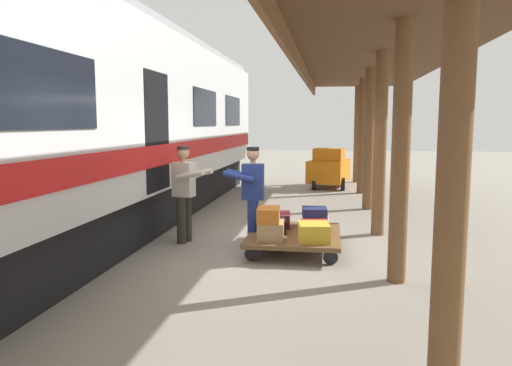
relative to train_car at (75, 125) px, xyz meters
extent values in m
plane|color=gray|center=(-3.49, 0.00, -2.06)|extent=(60.00, 60.00, 0.00)
cylinder|color=brown|center=(-5.29, -9.68, -0.36)|extent=(0.24, 0.24, 3.40)
cylinder|color=brown|center=(-5.29, -6.91, -0.36)|extent=(0.24, 0.24, 3.40)
cylinder|color=brown|center=(-5.29, -4.15, -0.36)|extent=(0.24, 0.24, 3.40)
cylinder|color=brown|center=(-5.29, -1.38, -0.36)|extent=(0.24, 0.24, 3.40)
cylinder|color=brown|center=(-5.29, 1.38, -0.36)|extent=(0.24, 0.24, 3.40)
cylinder|color=brown|center=(-5.29, 4.15, -0.36)|extent=(0.24, 0.24, 3.40)
cube|color=#4E3520|center=(-5.29, 0.00, 1.42)|extent=(3.20, 20.16, 0.16)
cube|color=brown|center=(-3.74, 0.00, 1.19)|extent=(0.08, 20.16, 0.30)
cube|color=silver|center=(0.00, 0.00, 0.29)|extent=(3.00, 18.04, 2.90)
cube|color=black|center=(0.00, 0.00, -1.61)|extent=(2.55, 17.13, 0.90)
cube|color=#99999E|center=(0.00, 0.00, 1.84)|extent=(2.76, 17.67, 0.20)
cube|color=red|center=(-1.51, 0.00, -0.51)|extent=(0.03, 17.67, 0.36)
cube|color=black|center=(-1.51, -6.31, 0.39)|extent=(0.02, 1.98, 0.84)
cube|color=black|center=(-1.51, -3.16, 0.39)|extent=(0.02, 1.98, 0.84)
cube|color=black|center=(-1.51, 3.16, 0.39)|extent=(0.02, 1.98, 0.84)
cube|color=black|center=(-1.45, 0.00, -0.11)|extent=(0.12, 1.10, 2.00)
cube|color=brown|center=(-3.83, 0.00, -1.80)|extent=(1.49, 1.83, 0.07)
cylinder|color=black|center=(-4.43, 0.73, -1.95)|extent=(0.22, 0.05, 0.22)
cylinder|color=black|center=(-3.23, 0.73, -1.95)|extent=(0.22, 0.05, 0.22)
cylinder|color=black|center=(-4.43, -0.73, -1.95)|extent=(0.22, 0.05, 0.22)
cylinder|color=black|center=(-3.23, -0.73, -1.95)|extent=(0.22, 0.05, 0.22)
cube|color=maroon|center=(-3.49, -0.50, -1.65)|extent=(0.45, 0.60, 0.24)
cube|color=black|center=(-3.49, 0.00, -1.66)|extent=(0.43, 0.50, 0.22)
cube|color=tan|center=(-3.49, 0.50, -1.63)|extent=(0.44, 0.51, 0.28)
cube|color=#AD231E|center=(-4.17, 0.00, -1.67)|extent=(0.51, 0.59, 0.20)
cube|color=beige|center=(-4.17, -0.50, -1.68)|extent=(0.45, 0.58, 0.17)
cube|color=gold|center=(-4.17, 0.50, -1.63)|extent=(0.52, 0.57, 0.28)
cube|color=#CC6B23|center=(-3.46, 0.53, -1.38)|extent=(0.38, 0.50, 0.23)
cube|color=navy|center=(-4.14, -0.53, -1.51)|extent=(0.46, 0.46, 0.17)
cylinder|color=navy|center=(-3.11, -0.20, -1.65)|extent=(0.16, 0.16, 0.82)
cylinder|color=navy|center=(-3.12, 0.00, -1.65)|extent=(0.16, 0.16, 0.82)
cube|color=navy|center=(-3.11, -0.10, -0.94)|extent=(0.37, 0.23, 0.60)
cylinder|color=tan|center=(-3.11, -0.10, -0.61)|extent=(0.09, 0.09, 0.06)
sphere|color=tan|center=(-3.11, -0.10, -0.47)|extent=(0.22, 0.22, 0.22)
cylinder|color=black|center=(-3.11, -0.10, -0.39)|extent=(0.21, 0.21, 0.06)
cylinder|color=navy|center=(-2.89, -0.26, -0.84)|extent=(0.53, 0.12, 0.21)
cylinder|color=navy|center=(-2.90, 0.06, -0.84)|extent=(0.53, 0.12, 0.21)
cylinder|color=#332D28|center=(-1.84, -0.15, -1.65)|extent=(0.16, 0.16, 0.82)
cylinder|color=#332D28|center=(-1.88, -0.34, -1.65)|extent=(0.16, 0.16, 0.82)
cube|color=silver|center=(-1.86, -0.24, -0.94)|extent=(0.40, 0.30, 0.60)
cylinder|color=tan|center=(-1.86, -0.24, -0.61)|extent=(0.09, 0.09, 0.06)
sphere|color=tan|center=(-1.86, -0.24, -0.47)|extent=(0.22, 0.22, 0.22)
cylinder|color=#332D28|center=(-1.86, -0.24, -0.39)|extent=(0.21, 0.21, 0.06)
cylinder|color=silver|center=(-2.04, -0.04, -0.84)|extent=(0.54, 0.22, 0.21)
cylinder|color=silver|center=(-2.11, -0.35, -0.84)|extent=(0.54, 0.22, 0.21)
cube|color=orange|center=(-4.33, -8.01, -1.51)|extent=(1.43, 1.89, 0.70)
cube|color=orange|center=(-4.33, -7.66, -1.01)|extent=(1.03, 0.87, 0.50)
cylinder|color=black|center=(-4.78, -7.41, -1.86)|extent=(0.12, 0.40, 0.40)
cylinder|color=black|center=(-3.88, -7.41, -1.86)|extent=(0.12, 0.40, 0.40)
cylinder|color=black|center=(-4.78, -8.61, -1.86)|extent=(0.12, 0.40, 0.40)
cylinder|color=black|center=(-3.88, -8.61, -1.86)|extent=(0.12, 0.40, 0.40)
camera|label=1|loc=(-4.41, 7.84, 0.04)|focal=33.95mm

